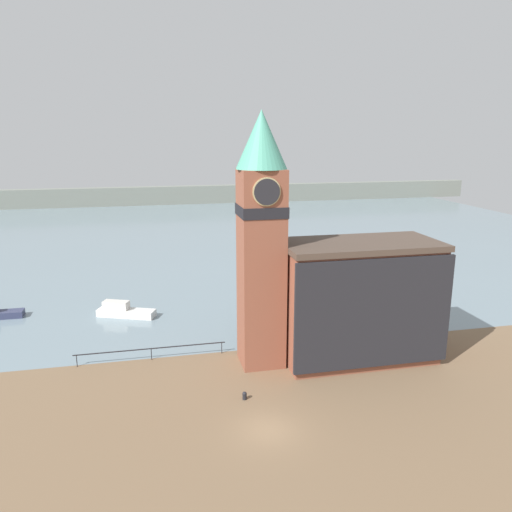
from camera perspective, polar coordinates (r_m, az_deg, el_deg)
ground_plane at (r=35.49m, az=1.36°, el=-19.28°), size 160.00×160.00×0.00m
water at (r=103.81m, az=-8.24°, el=2.94°), size 160.00×120.00×0.00m
far_shoreline at (r=142.92m, az=-9.51°, el=6.87°), size 180.00×3.00×5.00m
pier_railing at (r=45.39m, az=-11.90°, el=-10.41°), size 13.09×0.08×1.09m
clock_tower at (r=40.88m, az=0.61°, el=2.38°), size 4.10×4.10×21.20m
pier_building at (r=44.30m, az=11.66°, el=-5.04°), size 13.51×6.77×10.50m
boat_near at (r=56.40m, az=-14.88°, el=-6.09°), size 6.45×3.88×1.68m
mooring_bollard_near at (r=38.73m, az=-1.31°, el=-15.63°), size 0.34×0.34×0.62m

